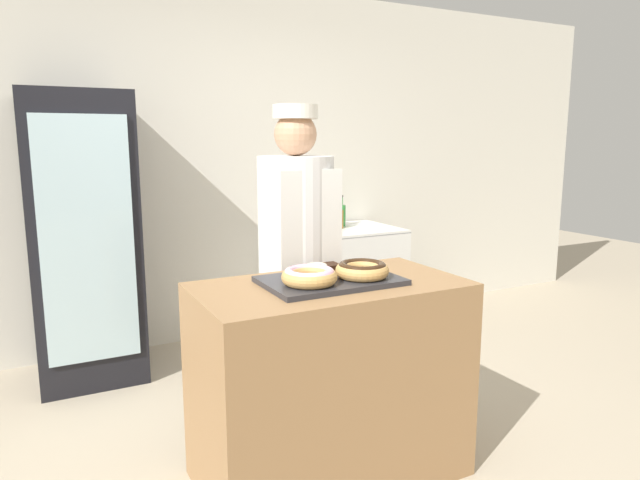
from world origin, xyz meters
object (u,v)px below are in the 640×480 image
object	(u,v)px
brownie_back_left	(304,270)
bottle_orange	(326,214)
donut_chocolate_glaze	(362,269)
bottle_amber	(321,213)
chest_freezer	(341,280)
baker_person	(297,259)
donut_mini_center	(317,268)
serving_tray	(330,281)
bottle_green	(341,214)
brownie_back_right	(329,267)
bottle_amber_b	(340,218)
donut_light_glaze	(309,276)
beverage_fridge	(83,239)

from	to	relation	value
brownie_back_left	bottle_orange	distance (m)	2.02
donut_chocolate_glaze	bottle_amber	bearing A→B (deg)	67.22
chest_freezer	donut_chocolate_glaze	bearing A→B (deg)	-116.85
bottle_orange	baker_person	bearing A→B (deg)	-124.05
donut_mini_center	baker_person	size ratio (longest dim) A/B	0.07
serving_tray	bottle_green	world-z (taller)	bottle_green
serving_tray	bottle_green	bearing A→B (deg)	59.30
brownie_back_right	serving_tray	bearing A→B (deg)	-116.85
brownie_back_right	baker_person	xyz separation A→B (m)	(0.05, 0.47, -0.06)
bottle_amber	bottle_orange	world-z (taller)	bottle_orange
bottle_green	bottle_orange	size ratio (longest dim) A/B	0.92
bottle_amber	bottle_amber_b	distance (m)	0.24
donut_light_glaze	baker_person	xyz separation A→B (m)	(0.25, 0.66, -0.08)
brownie_back_left	serving_tray	bearing A→B (deg)	-63.15
brownie_back_left	bottle_green	distance (m)	2.09
serving_tray	brownie_back_left	size ratio (longest dim) A/B	6.55
brownie_back_right	bottle_green	size ratio (longest dim) A/B	0.36
brownie_back_left	bottle_orange	world-z (taller)	bottle_orange
brownie_back_right	bottle_amber	bearing A→B (deg)	63.59
donut_chocolate_glaze	donut_mini_center	bearing A→B (deg)	125.02
bottle_amber_b	donut_mini_center	bearing A→B (deg)	-122.61
bottle_amber	baker_person	bearing A→B (deg)	-122.15
donut_light_glaze	bottle_amber	size ratio (longest dim) A/B	0.90
serving_tray	bottle_orange	xyz separation A→B (m)	(0.97, 1.87, 0.02)
serving_tray	beverage_fridge	world-z (taller)	beverage_fridge
bottle_amber	bottle_amber_b	world-z (taller)	bottle_amber
donut_chocolate_glaze	serving_tray	bearing A→B (deg)	157.37
chest_freezer	bottle_green	xyz separation A→B (m)	(0.06, 0.12, 0.52)
baker_person	beverage_fridge	bearing A→B (deg)	131.12
serving_tray	donut_light_glaze	xyz separation A→B (m)	(-0.13, -0.05, 0.05)
baker_person	serving_tray	bearing A→B (deg)	-101.16
beverage_fridge	bottle_green	bearing A→B (deg)	3.64
beverage_fridge	serving_tray	bearing A→B (deg)	-63.45
brownie_back_right	bottle_amber	xyz separation A→B (m)	(0.92, 1.86, -0.01)
chest_freezer	serving_tray	bearing A→B (deg)	-120.85
beverage_fridge	bottle_amber	distance (m)	1.88
donut_mini_center	brownie_back_left	world-z (taller)	donut_mini_center
brownie_back_right	bottle_green	xyz separation A→B (m)	(1.04, 1.73, -0.02)
chest_freezer	bottle_amber_b	xyz separation A→B (m)	(-0.00, 0.01, 0.51)
brownie_back_left	bottle_green	size ratio (longest dim) A/B	0.36
bottle_green	chest_freezer	bearing A→B (deg)	-118.50
brownie_back_left	bottle_amber_b	world-z (taller)	bottle_amber_b
bottle_amber_b	bottle_green	world-z (taller)	bottle_green
donut_chocolate_glaze	beverage_fridge	bearing A→B (deg)	119.15
brownie_back_right	donut_light_glaze	bearing A→B (deg)	-136.64
bottle_green	brownie_back_left	bearing A→B (deg)	-124.14
donut_light_glaze	bottle_green	world-z (taller)	bottle_green
brownie_back_left	baker_person	bearing A→B (deg)	68.47
donut_mini_center	bottle_amber	xyz separation A→B (m)	(0.99, 1.86, -0.02)
serving_tray	bottle_amber	world-z (taller)	bottle_amber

